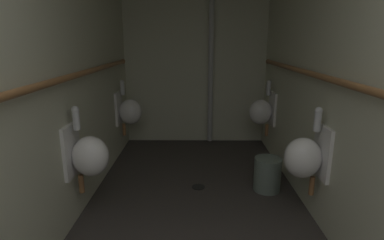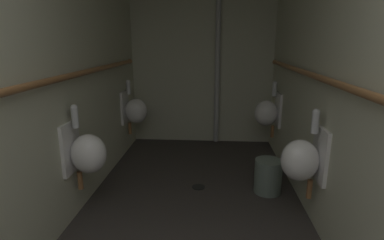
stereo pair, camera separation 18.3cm
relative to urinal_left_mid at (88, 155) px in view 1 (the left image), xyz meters
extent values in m
cube|color=#383330|center=(0.90, 0.01, -0.65)|extent=(2.21, 4.48, 0.08)
cube|color=beige|center=(-0.18, 0.01, 0.65)|extent=(0.06, 4.48, 2.51)
cube|color=beige|center=(1.97, 0.01, 0.65)|extent=(0.06, 4.48, 2.51)
cube|color=beige|center=(0.90, 2.22, 0.65)|extent=(2.21, 0.06, 2.51)
ellipsoid|color=white|center=(0.02, 0.00, -0.01)|extent=(0.30, 0.26, 0.34)
cube|color=white|center=(-0.13, 0.00, 0.04)|extent=(0.03, 0.30, 0.44)
cylinder|color=silver|center=(-0.07, 0.00, 0.30)|extent=(0.06, 0.06, 0.16)
sphere|color=silver|center=(-0.07, 0.00, 0.38)|extent=(0.06, 0.06, 0.06)
cylinder|color=#936038|center=(-0.08, 0.00, -0.26)|extent=(0.04, 0.04, 0.16)
ellipsoid|color=white|center=(0.02, 1.62, -0.01)|extent=(0.30, 0.26, 0.34)
cube|color=white|center=(-0.13, 1.62, 0.04)|extent=(0.03, 0.30, 0.44)
cylinder|color=silver|center=(-0.07, 1.62, 0.30)|extent=(0.06, 0.06, 0.16)
sphere|color=silver|center=(-0.07, 1.62, 0.38)|extent=(0.06, 0.06, 0.06)
cylinder|color=#936038|center=(-0.08, 1.62, -0.26)|extent=(0.04, 0.04, 0.16)
ellipsoid|color=white|center=(1.77, -0.02, -0.01)|extent=(0.30, 0.26, 0.34)
cube|color=white|center=(1.92, -0.02, 0.04)|extent=(0.03, 0.30, 0.44)
cylinder|color=silver|center=(1.86, -0.02, 0.30)|extent=(0.06, 0.06, 0.16)
sphere|color=silver|center=(1.86, -0.02, 0.38)|extent=(0.06, 0.06, 0.06)
cylinder|color=#936038|center=(1.87, -0.02, -0.26)|extent=(0.04, 0.04, 0.16)
ellipsoid|color=white|center=(1.77, 1.61, -0.01)|extent=(0.30, 0.26, 0.34)
cube|color=white|center=(1.92, 1.61, 0.04)|extent=(0.03, 0.30, 0.44)
cylinder|color=silver|center=(1.86, 1.61, 0.30)|extent=(0.06, 0.06, 0.16)
sphere|color=silver|center=(1.86, 1.61, 0.38)|extent=(0.06, 0.06, 0.06)
cylinder|color=#936038|center=(1.87, 1.61, -0.26)|extent=(0.04, 0.04, 0.16)
cylinder|color=#936038|center=(-0.09, -0.01, 0.64)|extent=(0.05, 3.65, 0.05)
sphere|color=#936038|center=(-0.09, 1.82, 0.64)|extent=(0.06, 0.06, 0.06)
cylinder|color=#936038|center=(1.88, -0.02, 0.64)|extent=(0.05, 3.66, 0.05)
sphere|color=#936038|center=(1.88, 1.81, 0.64)|extent=(0.06, 0.06, 0.06)
cylinder|color=#B2B2B2|center=(1.12, 2.11, 0.65)|extent=(0.07, 0.07, 2.46)
cylinder|color=black|center=(0.93, 0.61, -0.60)|extent=(0.14, 0.14, 0.01)
cylinder|color=slate|center=(1.65, 0.56, -0.43)|extent=(0.28, 0.28, 0.35)
camera|label=1|loc=(0.88, -2.35, 0.92)|focal=28.35mm
camera|label=2|loc=(1.07, -2.35, 0.92)|focal=28.35mm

